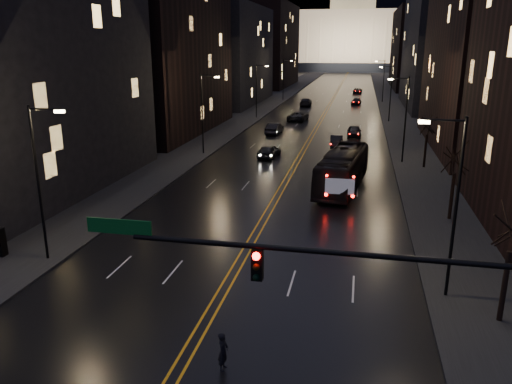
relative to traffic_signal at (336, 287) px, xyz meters
The scene contains 32 objects.
road 130.24m from the traffic_signal, 92.60° to the left, with size 20.00×320.00×0.02m, color black.
sidewalk_left 131.62m from the traffic_signal, 98.71° to the left, with size 8.00×320.00×0.16m, color black.
sidewalk_right 130.35m from the traffic_signal, 86.44° to the left, with size 8.00×320.00×0.16m, color black.
center_line 130.24m from the traffic_signal, 92.60° to the left, with size 0.62×320.00×0.01m, color orange.
building_left_near 35.26m from the traffic_signal, 140.72° to the left, with size 12.00×28.00×22.00m, color black.
building_left_mid 60.99m from the traffic_signal, 116.48° to the left, with size 12.00×30.00×28.00m, color black.
building_left_far 95.98m from the traffic_signal, 106.30° to the left, with size 12.00×34.00×20.00m, color black.
building_left_dist 142.73m from the traffic_signal, 100.88° to the left, with size 12.00×40.00×24.00m, color black.
building_right_mid 93.57m from the traffic_signal, 80.68° to the left, with size 12.00×34.00×26.00m, color black.
building_right_dist 140.94m from the traffic_signal, 83.85° to the left, with size 12.00×40.00×22.00m, color black.
capitol 250.36m from the traffic_signal, 91.35° to the left, with size 90.00×50.00×58.50m.
traffic_signal is the anchor object (origin of this frame).
streetlamp_right_near 11.14m from the traffic_signal, 63.88° to the left, with size 2.13×0.25×9.00m.
streetlamp_left_near 19.48m from the traffic_signal, 149.10° to the left, with size 2.13×0.25×9.00m.
streetlamp_right_mid 40.30m from the traffic_signal, 83.01° to the left, with size 2.13×0.25×9.00m.
streetlamp_left_mid 43.36m from the traffic_signal, 112.68° to the left, with size 2.13×0.25×9.00m.
streetlamp_right_far 70.18m from the traffic_signal, 85.99° to the left, with size 2.13×0.25×9.00m.
streetlamp_left_far 71.97m from the traffic_signal, 103.43° to the left, with size 2.13×0.25×9.00m.
streetlamp_right_dist 100.12m from the traffic_signal, 87.19° to the left, with size 2.13×0.25×9.00m.
streetlamp_left_dist 101.39m from the traffic_signal, 99.49° to the left, with size 2.13×0.25×9.00m.
tree_right_mid 23.13m from the traffic_signal, 72.13° to the left, with size 2.40×2.40×6.65m.
tree_right_far 38.67m from the traffic_signal, 79.43° to the left, with size 2.40×2.40×6.65m.
bus 29.24m from the traffic_signal, 91.50° to the left, with size 2.82×12.07×3.36m, color black.
oncoming_car_a 41.16m from the traffic_signal, 103.04° to the left, with size 1.80×4.47×1.52m, color black.
oncoming_car_b 56.45m from the traffic_signal, 101.51° to the left, with size 1.66×4.77×1.57m, color black.
oncoming_car_c 69.46m from the traffic_signal, 97.91° to the left, with size 2.61×5.66×1.57m, color black.
oncoming_car_d 90.79m from the traffic_signal, 96.72° to the left, with size 2.27×5.57×1.62m, color black.
receding_car_a 47.71m from the traffic_signal, 92.65° to the left, with size 1.49×4.28×1.41m, color black.
receding_car_b 55.23m from the traffic_signal, 90.20° to the left, with size 1.84×4.57×1.56m, color black.
receding_car_c 94.57m from the traffic_signal, 90.27° to the left, with size 1.81×4.46×1.30m, color black.
receding_car_d 120.68m from the traffic_signal, 90.23° to the left, with size 2.21×4.79×1.33m, color black.
pedestrian_a 6.42m from the traffic_signal, 151.91° to the left, with size 0.58×0.38×1.58m, color black.
Camera 1 is at (6.30, -13.72, 12.05)m, focal length 35.00 mm.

